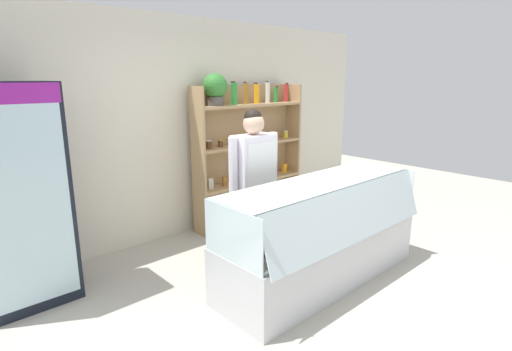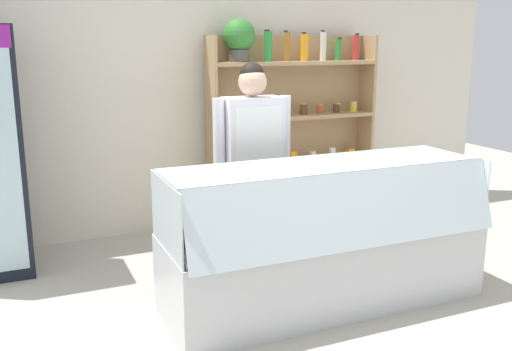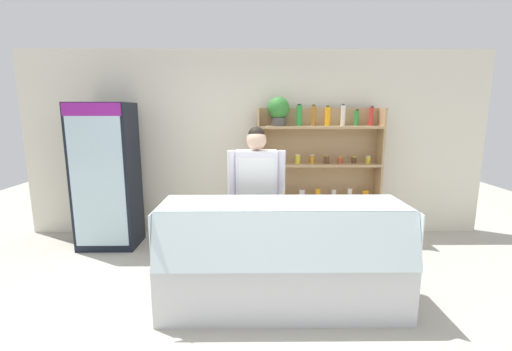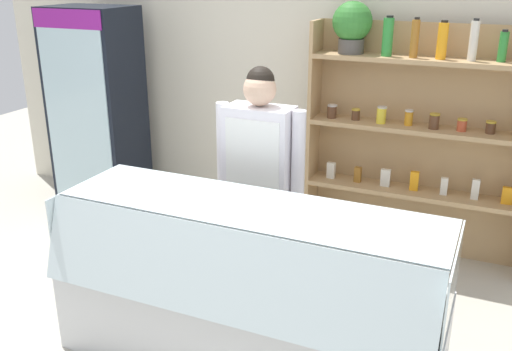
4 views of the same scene
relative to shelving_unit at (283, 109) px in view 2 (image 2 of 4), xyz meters
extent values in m
plane|color=#B7B2A3|center=(-0.80, -1.91, -1.16)|extent=(12.00, 12.00, 0.00)
cube|color=silver|center=(-0.80, 0.26, 0.19)|extent=(6.80, 0.10, 2.70)
cylinder|color=orange|center=(-2.59, -0.51, -0.81)|extent=(0.07, 0.07, 0.20)
cylinder|color=#2D8C38|center=(-2.59, -0.51, -0.30)|extent=(0.06, 0.06, 0.21)
cube|color=tan|center=(0.09, 0.09, -0.22)|extent=(1.75, 0.02, 1.88)
cube|color=tan|center=(-0.77, -0.05, -0.22)|extent=(0.03, 0.28, 1.88)
cube|color=tan|center=(0.95, -0.05, -0.22)|extent=(0.03, 0.28, 1.88)
cube|color=tan|center=(0.09, -0.05, -0.60)|extent=(1.69, 0.28, 0.04)
cube|color=tan|center=(0.09, -0.05, -0.07)|extent=(1.69, 0.28, 0.04)
cube|color=tan|center=(0.09, -0.05, 0.45)|extent=(1.69, 0.28, 0.04)
cylinder|color=#4C4742|center=(-0.49, -0.05, 0.53)|extent=(0.20, 0.20, 0.11)
sphere|color=#31792D|center=(-0.49, -0.05, 0.71)|extent=(0.31, 0.31, 0.31)
cylinder|color=#2D8C38|center=(-0.20, -0.07, 0.61)|extent=(0.08, 0.08, 0.28)
cylinder|color=black|center=(-0.20, -0.05, 0.76)|extent=(0.05, 0.05, 0.02)
cylinder|color=#9E6623|center=(0.00, -0.08, 0.61)|extent=(0.06, 0.06, 0.27)
cylinder|color=black|center=(0.00, -0.05, 0.75)|extent=(0.04, 0.04, 0.02)
cylinder|color=orange|center=(0.19, -0.07, 0.60)|extent=(0.07, 0.07, 0.26)
cylinder|color=black|center=(0.19, -0.05, 0.74)|extent=(0.05, 0.05, 0.02)
cylinder|color=silver|center=(0.40, -0.06, 0.61)|extent=(0.06, 0.06, 0.28)
cylinder|color=black|center=(0.40, -0.05, 0.76)|extent=(0.04, 0.04, 0.02)
cylinder|color=#2D8C38|center=(0.60, -0.02, 0.58)|extent=(0.06, 0.06, 0.21)
cylinder|color=black|center=(0.60, -0.05, 0.69)|extent=(0.04, 0.04, 0.02)
cylinder|color=red|center=(0.80, -0.02, 0.60)|extent=(0.06, 0.06, 0.25)
cylinder|color=black|center=(0.80, -0.05, 0.73)|extent=(0.04, 0.04, 0.02)
cylinder|color=brown|center=(-0.61, -0.06, -0.01)|extent=(0.08, 0.08, 0.10)
cylinder|color=silver|center=(-0.61, -0.05, 0.05)|extent=(0.08, 0.08, 0.01)
cylinder|color=brown|center=(-0.42, -0.04, -0.02)|extent=(0.07, 0.07, 0.08)
cylinder|color=gold|center=(-0.42, -0.05, 0.03)|extent=(0.07, 0.07, 0.01)
cylinder|color=yellow|center=(-0.21, -0.06, 0.00)|extent=(0.07, 0.07, 0.12)
cylinder|color=silver|center=(-0.21, -0.05, 0.07)|extent=(0.08, 0.08, 0.01)
cylinder|color=orange|center=(0.00, -0.04, 0.00)|extent=(0.06, 0.06, 0.11)
cylinder|color=silver|center=(0.00, -0.05, 0.06)|extent=(0.07, 0.07, 0.01)
cylinder|color=brown|center=(0.20, -0.06, 0.00)|extent=(0.08, 0.08, 0.10)
cylinder|color=gold|center=(0.20, -0.05, 0.05)|extent=(0.08, 0.08, 0.01)
cylinder|color=#BF4C2D|center=(0.40, -0.04, -0.01)|extent=(0.07, 0.07, 0.08)
cylinder|color=gold|center=(0.40, -0.05, 0.03)|extent=(0.07, 0.07, 0.01)
cylinder|color=brown|center=(0.60, -0.03, -0.01)|extent=(0.07, 0.07, 0.09)
cylinder|color=gold|center=(0.60, -0.05, 0.04)|extent=(0.07, 0.07, 0.01)
cylinder|color=yellow|center=(0.79, -0.05, -0.01)|extent=(0.07, 0.07, 0.09)
cylinder|color=silver|center=(0.79, -0.05, 0.04)|extent=(0.07, 0.07, 0.01)
cube|color=silver|center=(-0.60, -0.05, -0.51)|extent=(0.07, 0.05, 0.14)
cube|color=#9E6623|center=(-0.37, -0.05, -0.52)|extent=(0.06, 0.04, 0.13)
cube|color=silver|center=(-0.14, -0.05, -0.51)|extent=(0.08, 0.04, 0.14)
cube|color=orange|center=(0.09, -0.05, -0.50)|extent=(0.07, 0.04, 0.16)
cube|color=silver|center=(0.32, -0.05, -0.51)|extent=(0.06, 0.04, 0.14)
cube|color=silver|center=(0.55, -0.05, -0.50)|extent=(0.06, 0.04, 0.16)
cube|color=orange|center=(0.78, -0.05, -0.52)|extent=(0.08, 0.04, 0.13)
cube|color=silver|center=(-0.56, -1.82, -0.89)|extent=(2.26, 0.74, 0.55)
cube|color=white|center=(-0.56, -1.82, -0.59)|extent=(2.20, 0.68, 0.03)
cube|color=silver|center=(-0.56, -2.17, -0.39)|extent=(2.22, 0.16, 0.47)
cube|color=silver|center=(-0.56, -1.77, -0.16)|extent=(2.22, 0.58, 0.01)
cube|color=silver|center=(-1.68, -1.82, -0.39)|extent=(0.01, 0.70, 0.45)
cube|color=silver|center=(0.56, -1.82, -0.39)|extent=(0.01, 0.70, 0.45)
cube|color=tan|center=(-1.48, -1.73, -0.55)|extent=(0.16, 0.13, 0.05)
cube|color=white|center=(-1.48, -1.95, -0.55)|extent=(0.05, 0.03, 0.02)
cube|color=tan|center=(-1.18, -1.73, -0.56)|extent=(0.16, 0.11, 0.04)
cube|color=white|center=(-1.18, -1.95, -0.55)|extent=(0.05, 0.03, 0.02)
cube|color=tan|center=(-0.87, -1.73, -0.55)|extent=(0.16, 0.11, 0.05)
cube|color=white|center=(-0.87, -1.95, -0.55)|extent=(0.05, 0.03, 0.02)
cube|color=tan|center=(-0.56, -1.73, -0.56)|extent=(0.16, 0.12, 0.05)
cube|color=white|center=(-0.56, -1.95, -0.55)|extent=(0.05, 0.03, 0.02)
cube|color=beige|center=(-0.26, -1.73, -0.56)|extent=(0.16, 0.11, 0.04)
cube|color=white|center=(-0.26, -1.95, -0.55)|extent=(0.05, 0.03, 0.02)
cube|color=tan|center=(0.05, -1.73, -0.55)|extent=(0.16, 0.11, 0.06)
cube|color=white|center=(0.05, -1.95, -0.55)|extent=(0.05, 0.03, 0.02)
cube|color=tan|center=(0.35, -1.73, -0.56)|extent=(0.17, 0.11, 0.04)
cube|color=white|center=(0.35, -1.95, -0.55)|extent=(0.05, 0.03, 0.02)
cylinder|color=#A35B4C|center=(-1.51, -1.93, -0.51)|extent=(0.19, 0.14, 0.13)
cylinder|color=#A35B4C|center=(-1.29, -1.93, -0.51)|extent=(0.16, 0.16, 0.15)
cylinder|color=#C1706B|center=(-1.07, -1.93, -0.52)|extent=(0.18, 0.13, 0.12)
cylinder|color=white|center=(0.00, -1.91, -0.48)|extent=(0.07, 0.07, 0.19)
cylinder|color=white|center=(0.10, -1.91, -0.47)|extent=(0.07, 0.07, 0.21)
cylinder|color=#2D2D38|center=(-0.90, -1.10, -0.78)|extent=(0.13, 0.13, 0.77)
cylinder|color=#2D2D38|center=(-0.70, -1.10, -0.78)|extent=(0.13, 0.13, 0.77)
cube|color=white|center=(-0.80, -1.10, -0.07)|extent=(0.45, 0.24, 0.64)
cube|color=white|center=(-0.80, -1.22, -0.41)|extent=(0.38, 0.01, 1.19)
cylinder|color=white|center=(-1.08, -1.10, -0.04)|extent=(0.09, 0.09, 0.57)
cylinder|color=white|center=(-0.52, -1.10, -0.04)|extent=(0.09, 0.09, 0.57)
sphere|color=#D8AD8E|center=(-0.80, -1.10, 0.36)|extent=(0.22, 0.22, 0.22)
sphere|color=black|center=(-0.80, -1.09, 0.41)|extent=(0.19, 0.19, 0.19)
camera|label=1|loc=(-3.51, -4.08, 0.81)|focal=28.00mm
camera|label=2|loc=(-2.51, -5.09, 0.65)|focal=40.00mm
camera|label=3|loc=(-0.84, -4.82, 0.66)|focal=24.00mm
camera|label=4|loc=(0.66, -4.45, 1.11)|focal=40.00mm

